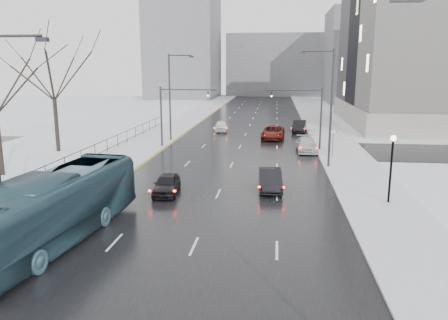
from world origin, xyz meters
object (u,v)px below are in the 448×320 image
at_px(streetlight_l_far, 172,93).
at_px(no_uturn_sign, 333,135).
at_px(sedan_right_far, 307,145).
at_px(sedan_right_distant, 299,126).
at_px(lamppost_r_mid, 392,159).
at_px(streetlight_r_mid, 329,103).
at_px(mast_signal_left, 171,109).
at_px(sedan_right_near, 270,180).
at_px(mast_signal_right, 311,111).
at_px(sedan_right_cross, 273,132).
at_px(bus, 54,208).
at_px(sedan_center_far, 221,126).
at_px(tree_park_e, 59,152).
at_px(tree_park_d, 3,176).
at_px(sedan_center_near, 167,184).

relative_size(streetlight_l_far, no_uturn_sign, 3.70).
distance_m(sedan_right_far, sedan_right_distant, 13.85).
height_order(lamppost_r_mid, sedan_right_far, lamppost_r_mid).
bearing_deg(streetlight_r_mid, mast_signal_left, 152.69).
height_order(lamppost_r_mid, sedan_right_near, lamppost_r_mid).
bearing_deg(mast_signal_right, sedan_right_cross, 119.48).
bearing_deg(sedan_right_cross, streetlight_l_far, -163.07).
bearing_deg(sedan_right_far, bus, -120.34).
relative_size(sedan_right_cross, sedan_right_far, 1.14).
relative_size(streetlight_l_far, mast_signal_left, 1.54).
xyz_separation_m(streetlight_r_mid, lamppost_r_mid, (2.83, -10.00, -2.67)).
xyz_separation_m(bus, sedan_right_distant, (13.83, 39.18, -0.98)).
distance_m(mast_signal_left, sedan_right_far, 14.74).
relative_size(sedan_right_far, sedan_center_far, 1.20).
bearing_deg(streetlight_l_far, sedan_right_distant, 30.72).
distance_m(tree_park_e, mast_signal_left, 12.29).
distance_m(tree_park_e, lamppost_r_mid, 32.52).
bearing_deg(tree_park_d, sedan_right_cross, 44.28).
relative_size(mast_signal_left, sedan_right_distant, 1.39).
height_order(lamppost_r_mid, no_uturn_sign, lamppost_r_mid).
height_order(lamppost_r_mid, bus, lamppost_r_mid).
height_order(sedan_center_near, sedan_right_far, sedan_right_far).
xyz_separation_m(mast_signal_right, sedan_center_far, (-10.83, 12.36, -3.37)).
distance_m(mast_signal_left, no_uturn_sign, 17.10).
bearing_deg(tree_park_e, tree_park_d, -87.71).
bearing_deg(sedan_right_cross, mast_signal_right, -56.94).
bearing_deg(sedan_right_near, streetlight_r_mid, 54.82).
relative_size(tree_park_e, sedan_center_near, 3.35).
xyz_separation_m(tree_park_e, mast_signal_left, (10.87, 4.00, 4.11)).
height_order(mast_signal_right, mast_signal_left, same).
bearing_deg(sedan_center_near, sedan_right_cross, 68.49).
bearing_deg(no_uturn_sign, tree_park_d, -159.68).
bearing_deg(sedan_right_far, sedan_right_distant, 88.63).
bearing_deg(tree_park_d, mast_signal_left, 53.20).
height_order(tree_park_e, lamppost_r_mid, tree_park_e).
bearing_deg(sedan_right_near, sedan_center_far, 100.61).
distance_m(tree_park_e, sedan_right_far, 25.40).
xyz_separation_m(lamppost_r_mid, mast_signal_right, (-3.67, 18.00, 1.16)).
bearing_deg(sedan_right_distant, sedan_center_far, -169.48).
xyz_separation_m(tree_park_d, sedan_center_far, (14.30, 26.36, 0.74)).
height_order(mast_signal_left, bus, mast_signal_left).
height_order(tree_park_e, no_uturn_sign, tree_park_e).
bearing_deg(sedan_center_near, lamppost_r_mid, -7.70).
bearing_deg(sedan_center_near, sedan_right_near, 9.49).
bearing_deg(tree_park_d, mast_signal_right, 29.12).
bearing_deg(bus, mast_signal_left, 96.70).
distance_m(tree_park_d, sedan_right_cross, 29.76).
distance_m(sedan_center_near, sedan_right_far, 19.58).
bearing_deg(no_uturn_sign, bus, -125.94).
distance_m(lamppost_r_mid, sedan_center_far, 33.72).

